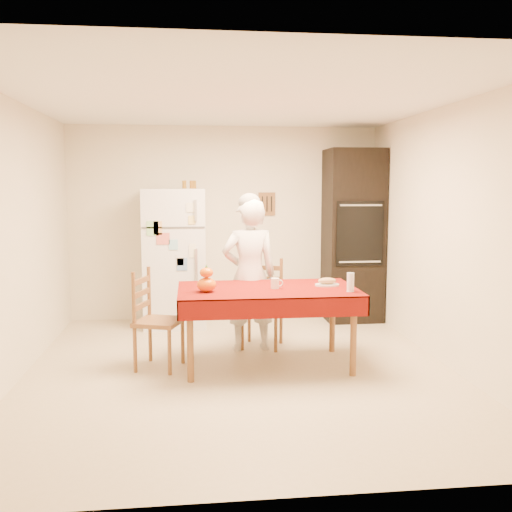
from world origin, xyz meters
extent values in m
plane|color=#BEAE89|center=(0.00, 0.00, 0.00)|extent=(4.50, 4.50, 0.00)
cube|color=silver|center=(0.00, 2.25, 1.25)|extent=(4.00, 0.02, 2.50)
cube|color=silver|center=(0.00, -2.25, 1.25)|extent=(4.00, 0.02, 2.50)
cube|color=silver|center=(-2.00, 0.00, 1.25)|extent=(0.02, 4.50, 2.50)
cube|color=silver|center=(2.00, 0.00, 1.25)|extent=(0.02, 4.50, 2.50)
cube|color=white|center=(0.00, 0.00, 2.50)|extent=(4.00, 4.50, 0.02)
cube|color=brown|center=(0.55, 2.23, 1.50)|extent=(0.22, 0.02, 0.30)
cube|color=white|center=(-0.65, 1.88, 0.85)|extent=(0.75, 0.70, 1.70)
cube|color=silver|center=(-0.39, 1.51, 1.45)|extent=(0.03, 0.03, 0.25)
cube|color=silver|center=(-0.39, 1.51, 0.70)|extent=(0.03, 0.03, 0.60)
cube|color=black|center=(1.63, 1.93, 1.10)|extent=(0.70, 0.60, 2.20)
cube|color=black|center=(1.63, 1.62, 1.15)|extent=(0.59, 0.02, 0.80)
cylinder|color=brown|center=(-0.47, -0.27, 0.35)|extent=(0.06, 0.06, 0.71)
cylinder|color=brown|center=(-0.47, 0.51, 0.35)|extent=(0.06, 0.06, 0.71)
cylinder|color=brown|center=(1.01, -0.27, 0.35)|extent=(0.06, 0.06, 0.71)
cylinder|color=brown|center=(1.01, 0.51, 0.35)|extent=(0.06, 0.06, 0.71)
cube|color=brown|center=(0.27, 0.12, 0.73)|extent=(1.60, 0.90, 0.04)
cube|color=#570B04|center=(0.27, 0.12, 0.76)|extent=(1.70, 1.00, 0.01)
cylinder|color=brown|center=(0.08, 0.67, 0.21)|extent=(0.04, 0.04, 0.43)
cylinder|color=brown|center=(0.19, 0.99, 0.21)|extent=(0.04, 0.04, 0.43)
cylinder|color=brown|center=(0.42, 0.55, 0.21)|extent=(0.04, 0.04, 0.43)
cylinder|color=brown|center=(0.53, 0.88, 0.21)|extent=(0.04, 0.04, 0.43)
cube|color=brown|center=(0.30, 0.77, 0.45)|extent=(0.52, 0.51, 0.04)
cube|color=brown|center=(0.36, 0.93, 0.70)|extent=(0.35, 0.14, 0.50)
cylinder|color=brown|center=(-0.66, -0.06, 0.21)|extent=(0.04, 0.04, 0.43)
cylinder|color=brown|center=(-0.98, 0.05, 0.21)|extent=(0.04, 0.04, 0.43)
cylinder|color=brown|center=(-0.54, 0.28, 0.21)|extent=(0.04, 0.04, 0.43)
cylinder|color=brown|center=(-0.86, 0.39, 0.21)|extent=(0.04, 0.04, 0.43)
cube|color=brown|center=(-0.76, 0.17, 0.45)|extent=(0.51, 0.53, 0.04)
cube|color=brown|center=(-0.92, 0.22, 0.70)|extent=(0.14, 0.35, 0.50)
imported|color=silver|center=(0.16, 0.69, 0.80)|extent=(0.62, 0.44, 1.60)
cylinder|color=white|center=(0.34, 0.09, 0.81)|extent=(0.08, 0.08, 0.10)
ellipsoid|color=red|center=(-0.31, -0.01, 0.83)|extent=(0.18, 0.18, 0.13)
ellipsoid|color=#C53404|center=(-0.31, -0.01, 0.94)|extent=(0.12, 0.12, 0.09)
cylinder|color=white|center=(1.01, -0.15, 0.85)|extent=(0.07, 0.07, 0.18)
cylinder|color=silver|center=(0.87, 0.18, 0.77)|extent=(0.24, 0.24, 0.02)
ellipsoid|color=#98704B|center=(0.87, 0.18, 0.81)|extent=(0.18, 0.10, 0.06)
cylinder|color=#8D6019|center=(-0.52, 1.93, 1.75)|extent=(0.05, 0.05, 0.10)
cylinder|color=#915A1A|center=(-0.43, 1.93, 1.75)|extent=(0.05, 0.05, 0.10)
cylinder|color=brown|center=(-0.40, 1.93, 1.75)|extent=(0.05, 0.05, 0.10)
camera|label=1|loc=(-0.45, -5.20, 1.73)|focal=40.00mm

